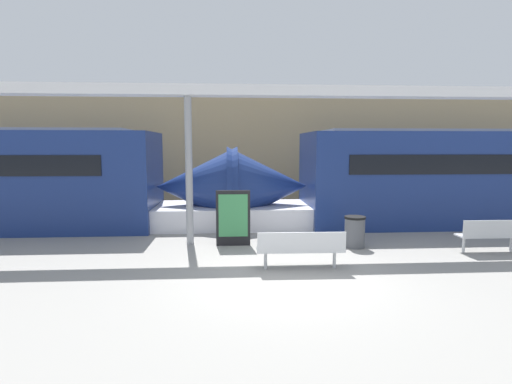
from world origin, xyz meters
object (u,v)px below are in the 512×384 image
(bench_near, at_px, (301,247))
(trash_bin, at_px, (355,232))
(poster_board, at_px, (233,218))
(bench_far, at_px, (490,233))
(support_column_near, at_px, (189,171))
(train_left, at_px, (462,179))

(bench_near, relative_size, trash_bin, 2.30)
(trash_bin, bearing_deg, poster_board, 173.25)
(bench_near, distance_m, bench_far, 5.05)
(support_column_near, bearing_deg, train_left, 15.15)
(bench_near, relative_size, poster_board, 1.27)
(train_left, distance_m, support_column_near, 9.43)
(trash_bin, relative_size, poster_board, 0.55)
(bench_near, distance_m, support_column_near, 3.89)
(train_left, height_order, bench_near, train_left)
(train_left, xyz_separation_m, trash_bin, (-4.74, -3.12, -1.10))
(trash_bin, height_order, support_column_near, support_column_near)
(train_left, xyz_separation_m, support_column_near, (-9.09, -2.46, 0.47))
(bench_near, xyz_separation_m, trash_bin, (1.75, 1.82, -0.09))
(bench_near, xyz_separation_m, poster_board, (-1.43, 2.20, 0.25))
(bench_near, height_order, support_column_near, support_column_near)
(bench_far, distance_m, poster_board, 6.48)
(poster_board, height_order, support_column_near, support_column_near)
(trash_bin, distance_m, poster_board, 3.22)
(bench_near, xyz_separation_m, bench_far, (4.94, 1.05, -0.00))
(bench_far, relative_size, support_column_near, 0.39)
(trash_bin, xyz_separation_m, support_column_near, (-4.35, 0.66, 1.56))
(poster_board, bearing_deg, bench_far, -10.23)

